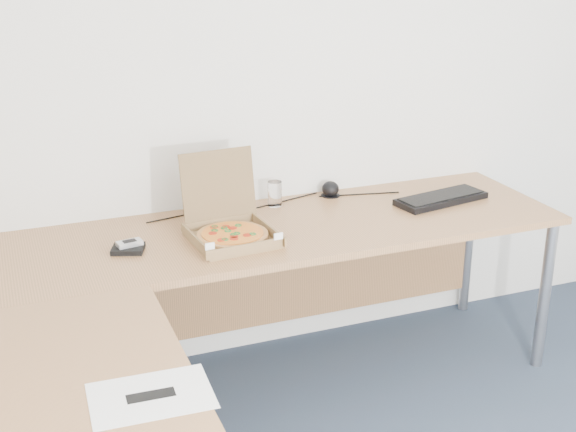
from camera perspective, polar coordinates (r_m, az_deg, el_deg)
name	(u,v)px	position (r m, az deg, el deg)	size (l,w,h in m)	color
desk	(220,291)	(2.72, -5.03, -5.48)	(2.50, 2.20, 0.73)	#A67144
pizza_box	(231,230)	(3.05, -4.19, -1.05)	(0.31, 0.36, 0.32)	olive
drinking_glass	(275,194)	(3.41, -0.97, 1.64)	(0.06, 0.06, 0.11)	white
keyboard	(441,199)	(3.54, 11.13, 1.25)	(0.43, 0.15, 0.03)	black
wallet	(128,249)	(3.01, -11.62, -2.36)	(0.12, 0.10, 0.02)	black
phone	(130,243)	(3.01, -11.52, -1.97)	(0.09, 0.05, 0.02)	#B2B5BA
paper_sheet	(151,396)	(2.12, -10.00, -12.82)	(0.32, 0.23, 0.00)	white
dome_speaker	(330,188)	(3.54, 3.13, 2.05)	(0.09, 0.09, 0.07)	black
cable_bundle	(271,204)	(3.43, -1.25, 0.86)	(0.56, 0.04, 0.01)	black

